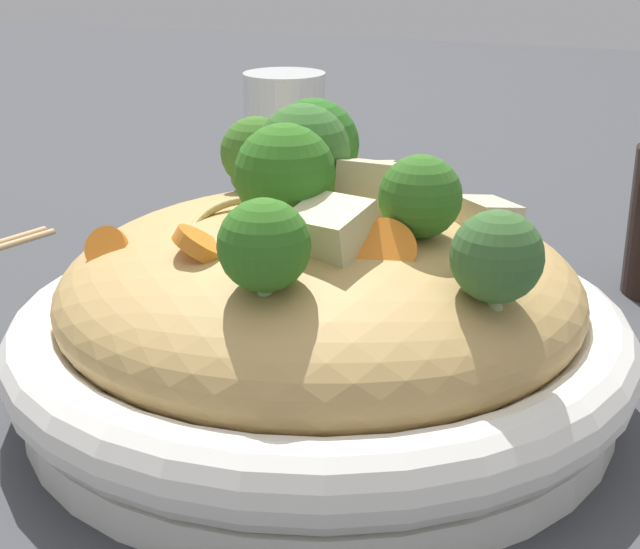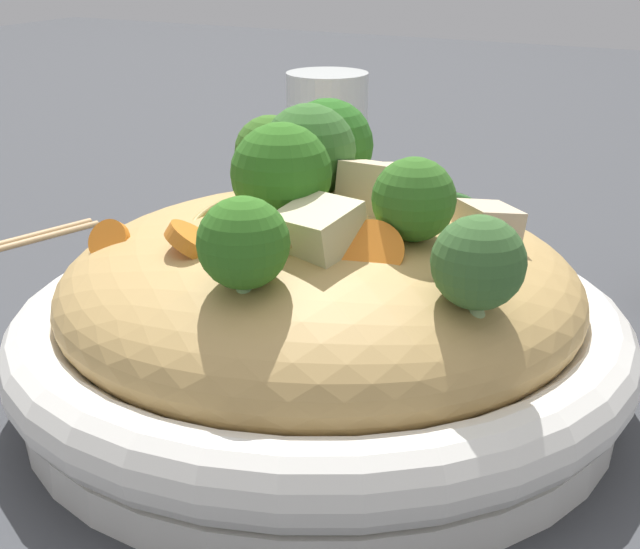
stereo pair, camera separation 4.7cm
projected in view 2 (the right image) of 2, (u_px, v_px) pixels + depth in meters
The scene contains 8 objects.
ground_plane at pixel (320, 396), 0.49m from camera, with size 3.00×3.00×0.00m, color #3A3C40.
serving_bowl at pixel (320, 348), 0.48m from camera, with size 0.31×0.31×0.05m.
noodle_heap at pixel (320, 290), 0.47m from camera, with size 0.26×0.26×0.09m.
broccoli_florets at pixel (323, 177), 0.45m from camera, with size 0.20×0.21×0.08m.
carrot_coins at pixel (290, 222), 0.45m from camera, with size 0.16×0.16×0.03m.
zucchini_slices at pixel (361, 187), 0.53m from camera, with size 0.13×0.08×0.03m.
chicken_chunks at pixel (377, 208), 0.45m from camera, with size 0.10×0.11×0.04m.
drinking_glass at pixel (327, 146), 0.76m from camera, with size 0.06×0.06×0.12m.
Camera 2 is at (-0.21, 0.39, 0.23)m, focal length 53.51 mm.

